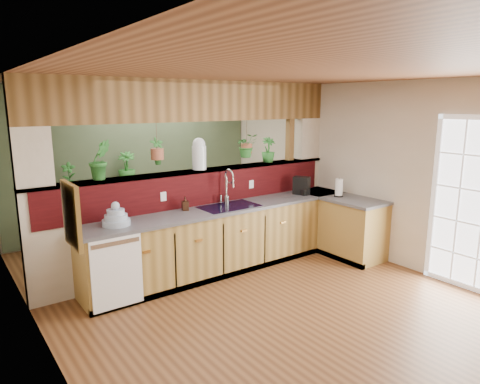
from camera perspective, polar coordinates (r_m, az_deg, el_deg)
ground at (r=5.31m, az=2.48°, el=-13.82°), size 4.60×7.00×0.01m
ceiling at (r=4.80m, az=2.76°, el=15.40°), size 4.60×7.00×0.01m
wall_back at (r=7.90m, az=-13.52°, el=4.22°), size 4.60×0.02×2.60m
wall_left at (r=3.93m, az=-24.65°, el=-4.01°), size 0.02×7.00×2.60m
wall_right at (r=6.56m, az=18.50°, el=2.45°), size 0.02×7.00×2.60m
pass_through_partition at (r=6.02m, az=-5.22°, el=1.16°), size 4.60×0.21×2.60m
pass_through_ledge at (r=5.98m, az=-5.51°, el=2.82°), size 4.60×0.21×0.04m
header_beam at (r=5.91m, az=-5.70°, el=12.01°), size 4.60×0.15×0.55m
sage_backwall at (r=7.88m, az=-13.47°, el=4.21°), size 4.55×0.02×2.55m
countertop at (r=6.27m, az=3.55°, el=-5.36°), size 4.14×1.52×0.90m
dishwasher at (r=5.00m, az=-16.07°, el=-10.27°), size 0.58×0.03×0.82m
navy_sink at (r=5.91m, az=-1.46°, el=-2.66°), size 0.82×0.50×0.18m
french_door at (r=5.94m, az=28.39°, el=-1.76°), size 0.06×1.02×2.16m
framed_print at (r=3.12m, az=-21.50°, el=-2.92°), size 0.04×0.35×0.45m
faucet at (r=6.01m, az=-1.64°, el=0.95°), size 0.21×0.22×0.50m
dish_stack at (r=5.17m, az=-16.21°, el=-3.35°), size 0.32×0.32×0.28m
soap_dispenser at (r=5.70m, az=-7.32°, el=-1.54°), size 0.11×0.11×0.19m
coffee_maker at (r=6.71m, az=8.25°, el=0.76°), size 0.15×0.25×0.28m
paper_towel at (r=6.65m, az=13.06°, el=0.52°), size 0.14×0.14×0.29m
glass_jar at (r=5.95m, az=-5.48°, el=5.11°), size 0.20×0.20×0.44m
ledge_plant_left at (r=5.38m, az=-18.17°, el=4.10°), size 0.27×0.22×0.48m
ledge_plant_right at (r=6.67m, az=3.79°, el=5.63°), size 0.26×0.26×0.39m
hanging_plant_a at (r=5.64m, az=-11.03°, el=6.50°), size 0.19×0.17×0.47m
hanging_plant_b at (r=6.39m, az=0.90°, el=7.55°), size 0.38×0.36×0.49m
shelving_console at (r=7.53m, az=-18.39°, el=-2.62°), size 1.41×0.43×0.93m
shelf_plant_a at (r=7.29m, az=-21.86°, el=2.07°), size 0.26×0.21×0.42m
shelf_plant_b at (r=7.56m, az=-14.89°, el=3.24°), size 0.38×0.38×0.52m
floor_plant at (r=7.62m, az=-5.55°, el=-3.19°), size 0.63×0.55×0.67m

